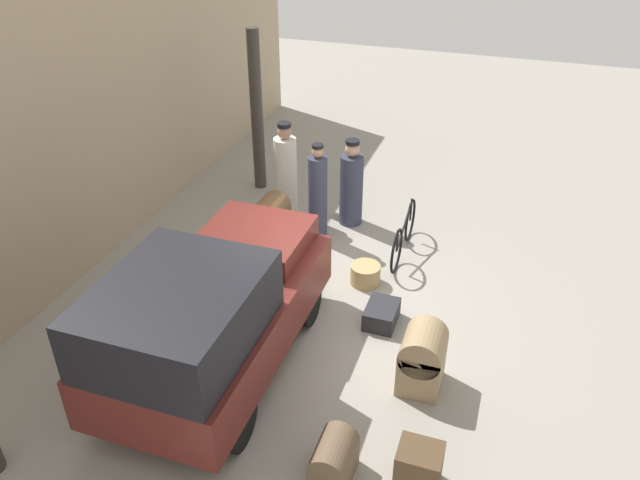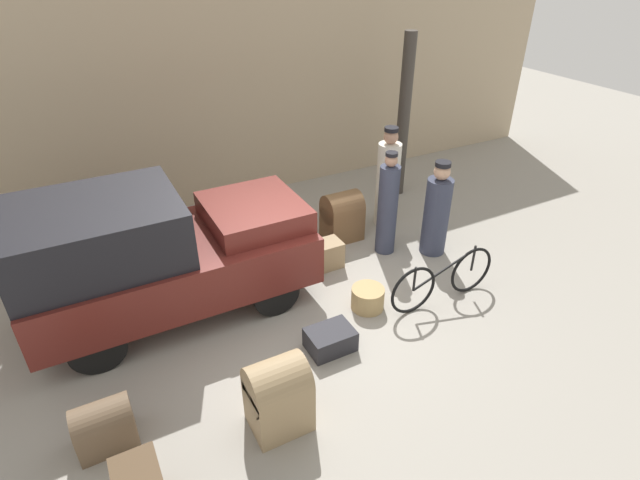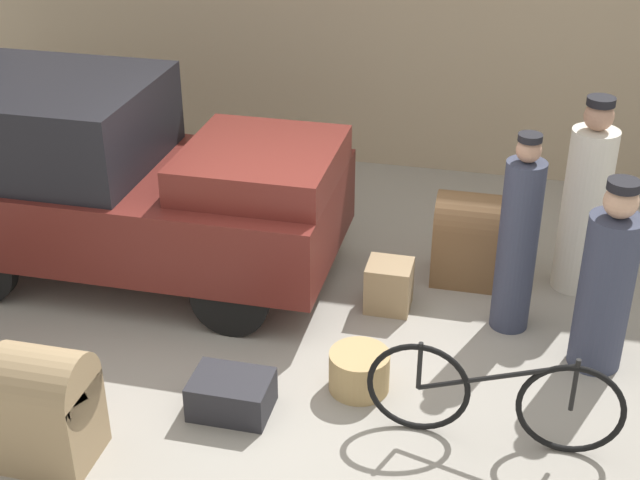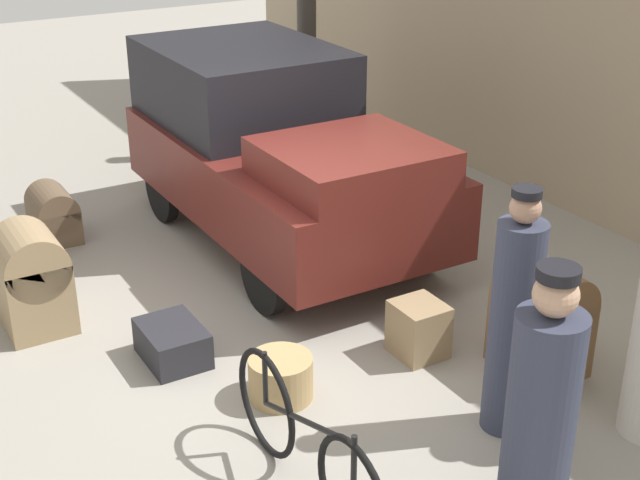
# 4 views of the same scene
# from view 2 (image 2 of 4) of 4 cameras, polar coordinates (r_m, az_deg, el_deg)

# --- Properties ---
(ground_plane) EXTENTS (30.00, 30.00, 0.00)m
(ground_plane) POSITION_cam_2_polar(r_m,az_deg,el_deg) (7.37, -0.65, -7.42)
(ground_plane) COLOR gray
(station_building_facade) EXTENTS (16.00, 0.15, 4.50)m
(station_building_facade) POSITION_cam_2_polar(r_m,az_deg,el_deg) (9.86, -12.16, 16.74)
(station_building_facade) COLOR tan
(station_building_facade) RESTS_ON ground
(canopy_pillar_right) EXTENTS (0.24, 0.24, 3.20)m
(canopy_pillar_right) POSITION_cam_2_polar(r_m,az_deg,el_deg) (10.16, 9.54, 13.59)
(canopy_pillar_right) COLOR #38332D
(canopy_pillar_right) RESTS_ON ground
(truck) EXTENTS (3.80, 1.83, 1.85)m
(truck) POSITION_cam_2_polar(r_m,az_deg,el_deg) (7.09, -18.18, -1.25)
(truck) COLOR black
(truck) RESTS_ON ground
(bicycle) EXTENTS (1.82, 0.04, 0.80)m
(bicycle) POSITION_cam_2_polar(r_m,az_deg,el_deg) (7.44, 13.90, -4.40)
(bicycle) COLOR black
(bicycle) RESTS_ON ground
(wicker_basket) EXTENTS (0.48, 0.48, 0.33)m
(wicker_basket) POSITION_cam_2_polar(r_m,az_deg,el_deg) (7.27, 5.47, -6.63)
(wicker_basket) COLOR tan
(wicker_basket) RESTS_ON ground
(porter_lifting_near_truck) EXTENTS (0.42, 0.42, 1.64)m
(porter_lifting_near_truck) POSITION_cam_2_polar(r_m,az_deg,el_deg) (8.43, 13.17, 3.04)
(porter_lifting_near_truck) COLOR #33384C
(porter_lifting_near_truck) RESTS_ON ground
(porter_carrying_trunk) EXTENTS (0.33, 0.33, 1.78)m
(porter_carrying_trunk) POSITION_cam_2_polar(r_m,az_deg,el_deg) (8.27, 7.73, 3.72)
(porter_carrying_trunk) COLOR #33384C
(porter_carrying_trunk) RESTS_ON ground
(porter_with_bicycle) EXTENTS (0.41, 0.41, 1.85)m
(porter_with_bicycle) POSITION_cam_2_polar(r_m,az_deg,el_deg) (9.15, 7.73, 6.67)
(porter_with_bicycle) COLOR silver
(porter_with_bicycle) RESTS_ON ground
(trunk_umber_medium) EXTENTS (0.40, 0.37, 0.44)m
(trunk_umber_medium) POSITION_cam_2_polar(r_m,az_deg,el_deg) (8.09, 1.01, -1.57)
(trunk_umber_medium) COLOR #937A56
(trunk_umber_medium) RESTS_ON ground
(trunk_wicker_pale) EXTENTS (0.64, 0.53, 0.88)m
(trunk_wicker_pale) POSITION_cam_2_polar(r_m,az_deg,el_deg) (8.76, 2.54, 2.85)
(trunk_wicker_pale) COLOR brown
(trunk_wicker_pale) RESTS_ON ground
(suitcase_black_upright) EXTENTS (0.63, 0.54, 0.90)m
(suitcase_black_upright) POSITION_cam_2_polar(r_m,az_deg,el_deg) (5.56, -4.81, -17.16)
(suitcase_black_upright) COLOR #937A56
(suitcase_black_upright) RESTS_ON ground
(trunk_barrel_dark) EXTENTS (0.58, 0.42, 0.56)m
(trunk_barrel_dark) POSITION_cam_2_polar(r_m,az_deg,el_deg) (5.96, -23.44, -18.87)
(trunk_barrel_dark) COLOR brown
(trunk_barrel_dark) RESTS_ON ground
(suitcase_small_leather) EXTENTS (0.60, 0.44, 0.29)m
(suitcase_small_leather) POSITION_cam_2_polar(r_m,az_deg,el_deg) (6.60, 1.18, -11.29)
(suitcase_small_leather) COLOR #232328
(suitcase_small_leather) RESTS_ON ground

